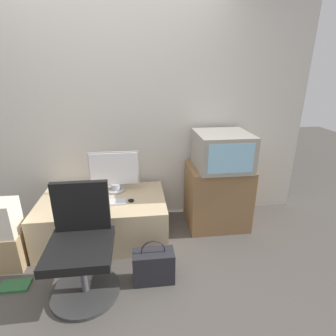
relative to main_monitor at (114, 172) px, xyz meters
The scene contains 13 objects.
ground_plane 1.23m from the main_monitor, 90.34° to the right, with size 12.00×12.00×0.00m, color #4C4742.
wall_back 0.70m from the main_monitor, 91.21° to the left, with size 4.40×0.05×2.60m.
desk 0.49m from the main_monitor, 124.40° to the right, with size 1.27×0.77×0.45m.
side_stand 1.17m from the main_monitor, ahead, with size 0.66×0.53×0.70m.
main_monitor is the anchor object (origin of this frame).
keyboard 0.35m from the main_monitor, 97.20° to the right, with size 0.31×0.13×0.01m.
mouse 0.38m from the main_monitor, 58.78° to the right, with size 0.06×0.04×0.03m.
crt_tv 1.16m from the main_monitor, ahead, with size 0.55×0.56×0.38m.
office_chair 0.95m from the main_monitor, 103.17° to the right, with size 0.54×0.54×0.88m.
cardboard_box_lower 1.19m from the main_monitor, 150.54° to the right, with size 0.30×0.25×0.34m.
cardboard_box_upper 1.09m from the main_monitor, 150.54° to the right, with size 0.27×0.23×0.31m.
handbag 1.07m from the main_monitor, 68.30° to the right, with size 0.34×0.17×0.40m.
book 1.31m from the main_monitor, 134.48° to the right, with size 0.23×0.14×0.02m.
Camera 1 is at (0.26, -1.59, 1.67)m, focal length 28.00 mm.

